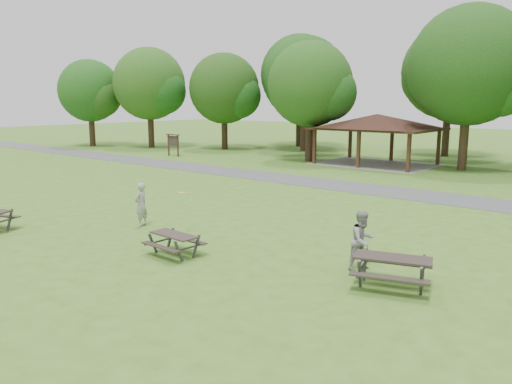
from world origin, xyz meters
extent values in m
plane|color=#437220|center=(0.00, 0.00, 0.00)|extent=(160.00, 160.00, 0.00)
cube|color=#4D4D50|center=(0.00, 14.00, 0.01)|extent=(120.00, 3.20, 0.02)
cube|color=#372014|center=(-7.70, 21.30, 1.30)|extent=(0.22, 0.22, 2.60)
cube|color=#311F12|center=(-7.70, 26.70, 1.30)|extent=(0.22, 0.22, 2.60)
cube|color=#3B2415|center=(-4.00, 21.30, 1.30)|extent=(0.22, 0.22, 2.60)
cube|color=#361D13|center=(-4.00, 26.70, 1.30)|extent=(0.22, 0.22, 2.60)
cube|color=#362013|center=(-0.30, 21.30, 1.30)|extent=(0.22, 0.22, 2.60)
cube|color=#362113|center=(-0.30, 26.70, 1.30)|extent=(0.22, 0.22, 2.60)
cube|color=black|center=(-4.00, 24.00, 2.68)|extent=(8.60, 6.60, 0.16)
pyramid|color=black|center=(-4.00, 24.00, 3.26)|extent=(7.01, 7.01, 1.00)
cube|color=gray|center=(-4.00, 24.00, 0.01)|extent=(8.40, 6.40, 0.03)
cube|color=#371D14|center=(-20.60, 18.00, 0.90)|extent=(0.10, 0.10, 1.80)
cube|color=#341B13|center=(-19.40, 18.00, 0.90)|extent=(0.10, 0.10, 1.80)
cube|color=#2A221E|center=(-20.00, 18.00, 1.30)|extent=(1.40, 0.06, 0.90)
cube|color=black|center=(-20.00, 18.00, 1.85)|extent=(1.60, 0.30, 0.06)
cylinder|color=black|center=(-28.00, 22.00, 1.84)|extent=(0.60, 0.60, 3.67)
sphere|color=#214C15|center=(-28.00, 22.00, 6.38)|extent=(7.20, 7.20, 7.20)
sphere|color=#134513|center=(-26.38, 22.30, 5.66)|extent=(4.68, 4.68, 4.68)
sphere|color=#1A4814|center=(-29.44, 21.80, 5.83)|extent=(4.32, 4.32, 4.32)
cylinder|color=black|center=(-21.00, 25.50, 1.66)|extent=(0.60, 0.60, 3.32)
sphere|color=#1B4012|center=(-21.00, 25.50, 5.88)|extent=(6.80, 6.80, 6.80)
sphere|color=#154614|center=(-19.47, 25.80, 5.20)|extent=(4.42, 4.42, 4.42)
sphere|color=#1C4513|center=(-22.36, 25.30, 5.37)|extent=(4.08, 4.08, 4.08)
cylinder|color=#331F16|center=(-14.00, 29.00, 1.92)|extent=(0.60, 0.60, 3.85)
sphere|color=#174212|center=(-14.00, 29.00, 6.77)|extent=(7.80, 7.80, 7.80)
sphere|color=#1D4D16|center=(-12.25, 29.30, 5.99)|extent=(5.07, 5.07, 5.07)
sphere|color=#1B4513|center=(-15.56, 28.80, 6.19)|extent=(4.68, 4.68, 4.68)
cylinder|color=black|center=(-9.00, 22.50, 1.75)|extent=(0.60, 0.60, 3.50)
sphere|color=#1C4814|center=(-9.00, 22.50, 5.97)|extent=(6.60, 6.60, 6.60)
sphere|color=#154614|center=(-7.52, 22.80, 5.31)|extent=(4.29, 4.29, 4.29)
sphere|color=#1E4513|center=(-10.32, 22.30, 5.48)|extent=(3.96, 3.96, 3.96)
cylinder|color=#312216|center=(2.00, 25.00, 2.01)|extent=(0.60, 0.60, 4.02)
sphere|color=#174112|center=(2.00, 25.00, 7.02)|extent=(8.00, 8.00, 8.00)
sphere|color=#194F16|center=(3.80, 25.30, 6.22)|extent=(5.20, 5.20, 5.20)
sphere|color=#154A15|center=(0.40, 24.80, 6.42)|extent=(4.80, 4.80, 4.80)
cylinder|color=black|center=(-17.00, 32.50, 2.19)|extent=(0.60, 0.60, 4.38)
sphere|color=#174213|center=(-17.00, 32.50, 7.38)|extent=(8.00, 8.00, 8.00)
sphere|color=#164D16|center=(-15.20, 32.80, 6.58)|extent=(5.20, 5.20, 5.20)
sphere|color=#204D16|center=(-18.60, 32.30, 6.78)|extent=(4.80, 4.80, 4.80)
cylinder|color=#321E16|center=(-2.00, 33.00, 2.06)|extent=(0.60, 0.60, 4.13)
sphere|color=#1C4513|center=(-2.00, 33.00, 7.13)|extent=(8.00, 8.00, 8.00)
sphere|color=#164313|center=(-0.20, 33.30, 6.33)|extent=(5.20, 5.20, 5.20)
sphere|color=#1D4714|center=(-3.60, 32.80, 6.53)|extent=(4.80, 4.80, 4.80)
cylinder|color=#302015|center=(-34.00, 19.00, 1.66)|extent=(0.60, 0.60, 3.32)
sphere|color=#174814|center=(-34.00, 19.00, 5.72)|extent=(6.40, 6.40, 6.40)
sphere|color=#1A4112|center=(-32.56, 19.30, 5.08)|extent=(4.16, 4.16, 4.16)
sphere|color=#144715|center=(-35.28, 18.80, 5.24)|extent=(3.84, 3.84, 3.84)
cube|color=#3F3F41|center=(-5.56, -2.42, 0.38)|extent=(0.21, 0.38, 0.80)
cube|color=#404043|center=(-5.40, -2.77, 0.41)|extent=(0.66, 1.40, 0.05)
cube|color=#302723|center=(1.51, -0.56, 0.66)|extent=(1.65, 0.69, 0.04)
cube|color=#2C231F|center=(1.49, -1.10, 0.39)|extent=(1.64, 0.28, 0.04)
cube|color=#2B231F|center=(1.52, -0.02, 0.39)|extent=(1.64, 0.28, 0.04)
cube|color=#424245|center=(0.87, -0.88, 0.33)|extent=(0.06, 0.34, 0.71)
cube|color=#3B3B3D|center=(0.89, -0.20, 0.33)|extent=(0.06, 0.34, 0.71)
cube|color=#3C3C3E|center=(0.88, -0.54, 0.36)|extent=(0.09, 1.33, 0.04)
cube|color=#424144|center=(2.12, -0.92, 0.33)|extent=(0.06, 0.34, 0.71)
cube|color=#3E3E41|center=(2.14, -0.24, 0.33)|extent=(0.06, 0.34, 0.71)
cube|color=#3A3A3C|center=(2.13, -0.58, 0.36)|extent=(0.09, 1.33, 0.04)
cube|color=#2D2420|center=(7.85, 1.24, 0.79)|extent=(2.08, 1.33, 0.05)
cube|color=#2D2621|center=(8.05, 0.63, 0.47)|extent=(1.92, 0.87, 0.04)
cube|color=#2C251F|center=(7.65, 1.84, 0.47)|extent=(1.92, 0.87, 0.04)
cube|color=#464649|center=(7.27, 0.62, 0.39)|extent=(0.19, 0.41, 0.84)
cube|color=#39393B|center=(7.02, 1.39, 0.39)|extent=(0.19, 0.41, 0.84)
cube|color=#3A3A3C|center=(7.15, 1.00, 0.43)|extent=(0.55, 1.51, 0.05)
cube|color=#3F3E41|center=(8.69, 1.09, 0.39)|extent=(0.19, 0.41, 0.84)
cube|color=#3E3E41|center=(8.43, 1.86, 0.39)|extent=(0.19, 0.41, 0.84)
cube|color=#3C3C3E|center=(8.56, 1.47, 0.43)|extent=(0.55, 1.51, 0.05)
cylinder|color=yellow|center=(-0.16, 1.30, 1.52)|extent=(0.34, 0.34, 0.02)
imported|color=#9B9B9E|center=(-2.28, 1.08, 0.84)|extent=(0.54, 0.69, 1.68)
imported|color=gray|center=(6.61, 1.99, 0.86)|extent=(0.86, 0.98, 1.72)
camera|label=1|loc=(13.00, -10.36, 4.75)|focal=35.00mm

